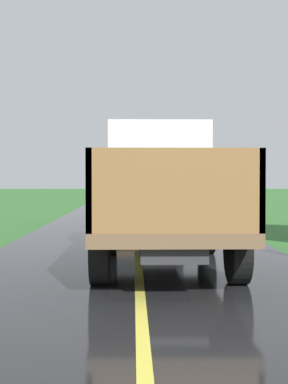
{
  "coord_description": "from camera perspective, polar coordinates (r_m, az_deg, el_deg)",
  "views": [
    {
      "loc": [
        -0.09,
        1.71,
        1.67
      ],
      "look_at": [
        0.14,
        13.5,
        1.4
      ],
      "focal_mm": 49.89,
      "sensor_mm": 36.0,
      "label": 1
    }
  ],
  "objects": [
    {
      "name": "banana_truck_near",
      "position": [
        10.49,
        1.75,
        0.19
      ],
      "size": [
        2.38,
        5.82,
        2.8
      ],
      "color": "#2D2D30",
      "rests_on": "road_surface"
    },
    {
      "name": "banana_truck_far",
      "position": [
        20.99,
        0.18,
        0.79
      ],
      "size": [
        2.38,
        5.81,
        2.8
      ],
      "color": "#2D2D30",
      "rests_on": "road_surface"
    }
  ]
}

